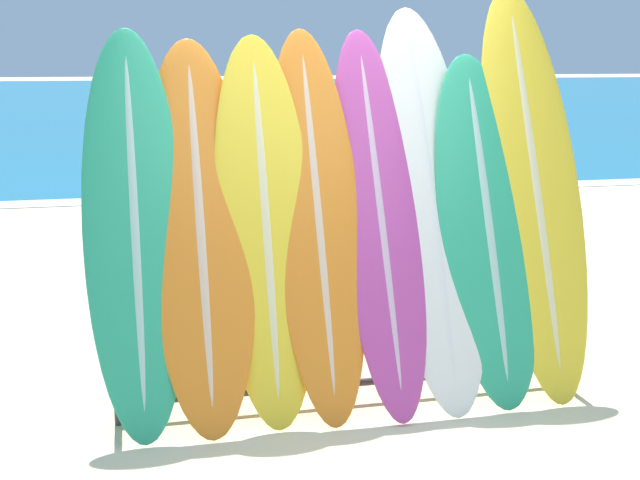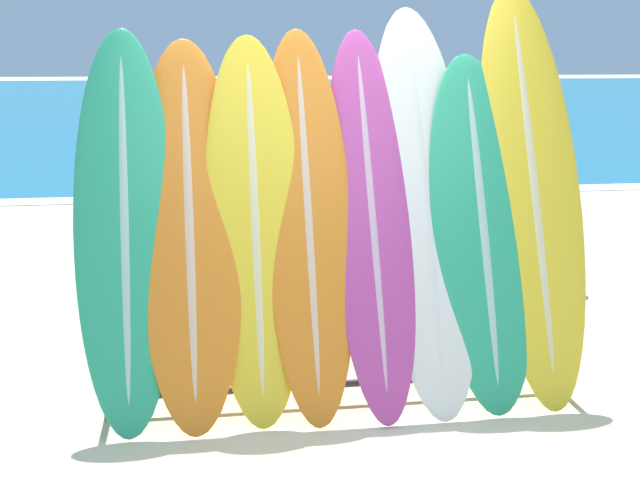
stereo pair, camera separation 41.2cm
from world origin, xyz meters
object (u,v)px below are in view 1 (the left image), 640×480
(surfboard_slot_0, at_px, (135,228))
(surfboard_slot_3, at_px, (317,220))
(person_near_water, at_px, (293,162))
(surfboard_slot_4, at_px, (379,216))
(surfboard_rack, at_px, (353,331))
(surfboard_slot_6, at_px, (486,226))
(surfboard_slot_7, at_px, (534,187))
(surfboard_slot_5, at_px, (431,202))
(surfboard_slot_1, at_px, (200,230))
(person_mid_beach, at_px, (520,171))
(surfboard_slot_2, at_px, (266,226))

(surfboard_slot_0, xyz_separation_m, surfboard_slot_3, (1.00, 0.00, 0.00))
(person_near_water, bearing_deg, surfboard_slot_4, 18.40)
(surfboard_rack, relative_size, surfboard_slot_6, 1.35)
(person_near_water, bearing_deg, surfboard_slot_6, 26.77)
(surfboard_slot_3, xyz_separation_m, surfboard_slot_4, (0.36, 0.02, 0.00))
(surfboard_slot_4, height_order, surfboard_slot_6, surfboard_slot_4)
(surfboard_slot_3, xyz_separation_m, surfboard_slot_7, (1.33, 0.05, 0.13))
(surfboard_rack, bearing_deg, surfboard_slot_5, 16.25)
(surfboard_slot_6, relative_size, person_near_water, 1.25)
(surfboard_rack, distance_m, surfboard_slot_4, 0.67)
(surfboard_slot_5, relative_size, person_near_water, 1.42)
(surfboard_slot_3, height_order, surfboard_slot_6, surfboard_slot_3)
(surfboard_slot_1, relative_size, surfboard_slot_6, 1.04)
(surfboard_rack, bearing_deg, surfboard_slot_4, 30.83)
(surfboard_slot_5, xyz_separation_m, person_mid_beach, (1.84, 2.60, -0.20))
(surfboard_rack, bearing_deg, person_near_water, 82.54)
(surfboard_slot_0, xyz_separation_m, surfboard_slot_4, (1.36, 0.02, 0.00))
(surfboard_rack, relative_size, surfboard_slot_1, 1.29)
(surfboard_rack, relative_size, surfboard_slot_7, 1.12)
(person_mid_beach, bearing_deg, surfboard_slot_0, 106.64)
(surfboard_slot_2, xyz_separation_m, surfboard_slot_6, (1.30, -0.02, -0.05))
(surfboard_slot_2, bearing_deg, surfboard_slot_7, 2.32)
(surfboard_slot_4, bearing_deg, surfboard_slot_7, 2.11)
(person_mid_beach, bearing_deg, surfboard_slot_6, 130.01)
(surfboard_slot_1, bearing_deg, surfboard_slot_2, -0.78)
(surfboard_slot_7, bearing_deg, surfboard_rack, -172.90)
(surfboard_slot_0, xyz_separation_m, surfboard_slot_5, (1.68, 0.06, 0.07))
(surfboard_slot_1, relative_size, surfboard_slot_5, 0.92)
(surfboard_slot_2, relative_size, surfboard_slot_3, 0.98)
(surfboard_slot_1, height_order, surfboard_slot_3, surfboard_slot_3)
(surfboard_slot_0, distance_m, person_mid_beach, 4.41)
(surfboard_rack, bearing_deg, surfboard_slot_6, 4.09)
(person_mid_beach, bearing_deg, surfboard_slot_5, 124.32)
(surfboard_slot_7, bearing_deg, surfboard_slot_6, -165.70)
(surfboard_rack, xyz_separation_m, surfboard_slot_4, (0.18, 0.11, 0.63))
(surfboard_slot_6, height_order, person_mid_beach, surfboard_slot_6)
(surfboard_slot_3, relative_size, surfboard_slot_5, 0.94)
(surfboard_slot_1, height_order, person_mid_beach, surfboard_slot_1)
(surfboard_slot_1, height_order, surfboard_slot_2, surfboard_slot_2)
(surfboard_slot_5, distance_m, person_near_water, 4.29)
(surfboard_slot_1, distance_m, surfboard_slot_5, 1.34)
(surfboard_slot_3, distance_m, person_near_water, 4.41)
(surfboard_rack, height_order, surfboard_slot_6, surfboard_slot_6)
(surfboard_slot_0, relative_size, surfboard_slot_4, 1.00)
(surfboard_slot_5, bearing_deg, surfboard_slot_6, -15.65)
(surfboard_slot_3, bearing_deg, person_mid_beach, 46.48)
(person_near_water, bearing_deg, surfboard_slot_3, 13.68)
(surfboard_slot_6, height_order, surfboard_slot_7, surfboard_slot_7)
(person_near_water, bearing_deg, surfboard_slot_2, 10.00)
(surfboard_slot_3, height_order, surfboard_slot_7, surfboard_slot_7)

